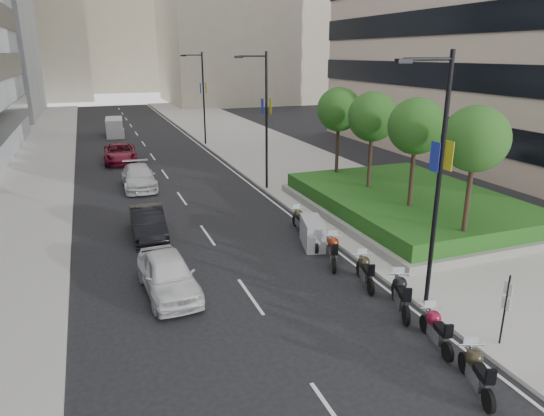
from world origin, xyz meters
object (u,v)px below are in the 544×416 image
car_a (168,274)px  lamp_post_0 (436,172)px  motorcycle_3 (365,271)px  car_d (120,153)px  parking_sign (505,306)px  motorcycle_2 (401,294)px  lamp_post_1 (264,115)px  car_b (148,223)px  motorcycle_4 (333,251)px  motorcycle_6 (299,220)px  motorcycle_1 (436,329)px  motorcycle_0 (476,371)px  car_c (139,177)px  lamp_post_2 (202,94)px  motorcycle_5 (312,233)px  delivery_van (115,128)px

car_a → lamp_post_0: bearing=-30.7°
motorcycle_3 → car_d: car_d is taller
parking_sign → motorcycle_2: (-1.60, 3.05, -0.81)m
lamp_post_1 → parking_sign: (0.66, -20.00, -3.61)m
car_b → motorcycle_3: bearing=-47.5°
motorcycle_4 → motorcycle_6: (0.33, 4.42, -0.05)m
lamp_post_0 → motorcycle_4: 6.48m
motorcycle_1 → car_a: (-7.33, 6.54, 0.20)m
motorcycle_0 → car_b: 16.66m
motorcycle_1 → car_c: bearing=29.6°
lamp_post_1 → parking_sign: lamp_post_1 is taller
motorcycle_1 → lamp_post_2: bearing=11.4°
lamp_post_0 → parking_sign: bearing=-77.7°
motorcycle_4 → motorcycle_5: bearing=22.9°
parking_sign → car_c: parking_sign is taller
lamp_post_1 → car_d: size_ratio=1.59×
lamp_post_2 → motorcycle_3: 33.01m
delivery_van → car_d: bearing=-88.2°
parking_sign → motorcycle_0: bearing=-149.0°
motorcycle_1 → motorcycle_5: size_ratio=0.92×
motorcycle_5 → delivery_van: (-6.76, 37.16, 0.25)m
car_d → motorcycle_6: bearing=-67.7°
lamp_post_0 → motorcycle_1: bearing=-118.4°
lamp_post_2 → motorcycle_3: bearing=-91.8°
motorcycle_0 → motorcycle_1: bearing=10.0°
lamp_post_0 → delivery_van: (-8.03, 43.89, -4.15)m
lamp_post_2 → motorcycle_1: lamp_post_2 is taller
motorcycle_6 → lamp_post_0: bearing=-168.1°
car_d → car_a: bearing=-87.7°
lamp_post_1 → lamp_post_2: size_ratio=1.00×
lamp_post_1 → lamp_post_2: bearing=90.0°
parking_sign → motorcycle_5: size_ratio=1.06×
motorcycle_1 → motorcycle_4: bearing=14.3°
lamp_post_0 → delivery_van: size_ratio=1.88×
motorcycle_6 → car_a: 8.82m
lamp_post_0 → motorcycle_0: size_ratio=4.20×
motorcycle_2 → parking_sign: bearing=-130.2°
parking_sign → car_b: size_ratio=0.56×
lamp_post_0 → motorcycle_4: bearing=106.1°
motorcycle_0 → motorcycle_4: bearing=18.3°
lamp_post_0 → motorcycle_3: 5.13m
delivery_van → parking_sign: bearing=-76.0°
lamp_post_1 → motorcycle_2: size_ratio=3.89×
parking_sign → motorcycle_0: parking_sign is taller
delivery_van → lamp_post_0: bearing=-76.1°
motorcycle_3 → motorcycle_4: size_ratio=1.01×
lamp_post_0 → motorcycle_5: size_ratio=3.82×
lamp_post_2 → delivery_van: size_ratio=1.88×
lamp_post_0 → motorcycle_0: 6.41m
motorcycle_3 → motorcycle_6: bearing=14.7°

